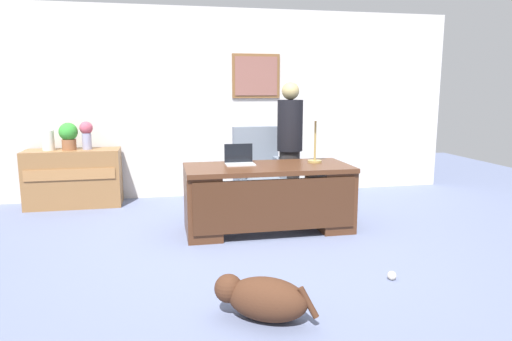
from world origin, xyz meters
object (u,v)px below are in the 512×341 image
at_px(credenza, 74,178).
at_px(dog_toy_bone, 273,295).
at_px(desk, 268,195).
at_px(laptop, 239,159).
at_px(vase_with_flowers, 86,133).
at_px(dog_lying, 262,298).
at_px(armchair, 258,173).
at_px(person_standing, 290,146).
at_px(dog_toy_ball, 392,276).
at_px(desk_lamp, 316,116).
at_px(vase_empty, 48,140).
at_px(potted_plant, 68,135).

xyz_separation_m(credenza, dog_toy_bone, (1.96, -3.26, -0.36)).
height_order(desk, laptop, laptop).
bearing_deg(vase_with_flowers, dog_lying, -65.60).
relative_size(armchair, dog_lying, 1.61).
distance_m(desk, vase_with_flowers, 2.71).
relative_size(credenza, laptop, 3.82).
xyz_separation_m(credenza, armchair, (2.39, -0.65, 0.10)).
distance_m(person_standing, dog_toy_ball, 2.44).
distance_m(dog_lying, laptop, 2.23).
xyz_separation_m(person_standing, desk_lamp, (0.12, -0.62, 0.41)).
bearing_deg(armchair, credenza, 164.87).
distance_m(vase_empty, dog_toy_ball, 4.62).
relative_size(desk_lamp, vase_with_flowers, 1.79).
bearing_deg(desk, armchair, 84.99).
distance_m(desk, dog_toy_bone, 1.74).
xyz_separation_m(vase_with_flowers, dog_toy_bone, (1.76, -3.26, -0.96)).
relative_size(dog_lying, desk_lamp, 1.00).
bearing_deg(laptop, dog_lying, -95.56).
relative_size(credenza, dog_lying, 1.83).
xyz_separation_m(laptop, potted_plant, (-2.05, 1.42, 0.18)).
bearing_deg(credenza, laptop, -35.15).
distance_m(armchair, laptop, 0.91).
bearing_deg(person_standing, desk, -121.02).
xyz_separation_m(armchair, dog_toy_ball, (0.61, -2.48, -0.45)).
xyz_separation_m(desk, potted_plant, (-2.34, 1.60, 0.57)).
xyz_separation_m(desk_lamp, vase_with_flowers, (-2.69, 1.46, -0.28)).
bearing_deg(person_standing, vase_empty, 164.65).
distance_m(credenza, laptop, 2.50).
distance_m(armchair, vase_with_flowers, 2.34).
bearing_deg(armchair, dog_toy_ball, -76.12).
height_order(credenza, vase_with_flowers, vase_with_flowers).
height_order(desk, dog_lying, desk).
xyz_separation_m(person_standing, vase_with_flowers, (-2.57, 0.84, 0.13)).
height_order(desk, armchair, armchair).
bearing_deg(vase_empty, credenza, -0.28).
bearing_deg(credenza, vase_with_flowers, 0.40).
relative_size(vase_with_flowers, potted_plant, 1.03).
bearing_deg(potted_plant, vase_empty, 180.00).
distance_m(laptop, vase_with_flowers, 2.32).
bearing_deg(person_standing, dog_lying, -109.40).
height_order(vase_with_flowers, dog_toy_ball, vase_with_flowers).
bearing_deg(armchair, desk_lamp, -58.53).
bearing_deg(desk_lamp, credenza, 153.24).
bearing_deg(vase_empty, dog_toy_bone, -55.43).
bearing_deg(dog_lying, vase_empty, 120.52).
bearing_deg(dog_lying, desk_lamp, 62.77).
bearing_deg(potted_plant, credenza, -2.70).
distance_m(credenza, potted_plant, 0.58).
bearing_deg(desk, vase_empty, 148.42).
xyz_separation_m(credenza, desk_lamp, (2.89, -1.46, 0.88)).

